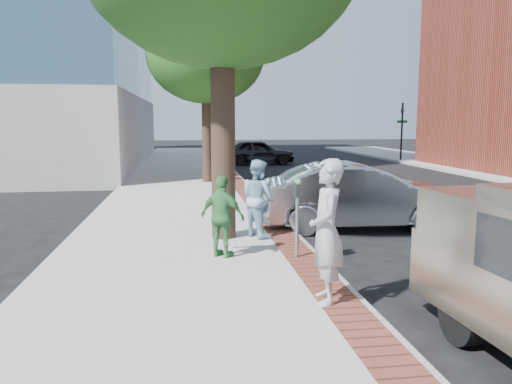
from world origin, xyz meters
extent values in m
plane|color=black|center=(0.00, 0.00, 0.00)|extent=(120.00, 120.00, 0.00)
cube|color=#9E9991|center=(-1.50, 8.00, 0.07)|extent=(5.00, 60.00, 0.15)
cube|color=brown|center=(0.70, 8.00, 0.15)|extent=(0.60, 60.00, 0.01)
cube|color=gray|center=(1.05, 8.00, 0.07)|extent=(0.10, 60.00, 0.15)
cylinder|color=black|center=(0.90, 22.00, 1.90)|extent=(0.12, 0.12, 3.80)
imported|color=black|center=(0.90, 22.00, 3.00)|extent=(0.18, 0.15, 0.90)
cube|color=#1E7238|center=(0.90, 22.00, 2.60)|extent=(0.70, 0.03, 0.18)
cylinder|color=black|center=(12.50, 22.00, 1.90)|extent=(0.12, 0.12, 3.80)
imported|color=black|center=(12.50, 22.00, 3.00)|extent=(0.18, 0.15, 0.90)
cube|color=#1E7238|center=(12.50, 22.00, 2.60)|extent=(0.70, 0.03, 0.18)
cylinder|color=black|center=(-0.60, 1.90, 2.35)|extent=(0.52, 0.52, 4.40)
cylinder|color=black|center=(-0.50, 12.00, 2.08)|extent=(0.40, 0.40, 3.85)
ellipsoid|color=#244614|center=(-0.50, 12.00, 5.32)|extent=(4.80, 4.80, 3.94)
cylinder|color=gray|center=(0.62, 0.06, 0.72)|extent=(0.07, 0.07, 1.15)
cube|color=#2D3030|center=(0.62, -0.03, 1.42)|extent=(0.12, 0.14, 0.24)
cube|color=#2D3030|center=(0.62, 0.15, 1.42)|extent=(0.12, 0.14, 0.24)
sphere|color=#3F8C4C|center=(0.62, -0.03, 1.57)|extent=(0.11, 0.11, 0.11)
sphere|color=#3F8C4C|center=(0.62, 0.15, 1.57)|extent=(0.11, 0.11, 0.11)
imported|color=#9A9B9F|center=(0.51, -2.26, 1.16)|extent=(0.59, 0.80, 2.02)
imported|color=#90C1DF|center=(0.15, 1.86, 1.00)|extent=(0.97, 1.04, 1.70)
imported|color=#3C8544|center=(-0.75, 0.29, 0.92)|extent=(0.95, 0.82, 1.53)
imported|color=#A7AAAE|center=(2.85, 2.97, 0.82)|extent=(5.08, 2.06, 1.64)
imported|color=black|center=(3.01, 21.51, 0.77)|extent=(4.53, 1.88, 1.53)
cube|color=gray|center=(2.71, -2.84, 0.78)|extent=(2.05, 1.08, 0.87)
cylinder|color=black|center=(1.85, -3.48, 0.35)|extent=(0.28, 0.70, 0.69)
cube|color=black|center=(2.68, -2.35, 1.14)|extent=(1.73, 0.12, 0.43)
camera|label=1|loc=(-1.41, -8.79, 2.69)|focal=35.00mm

